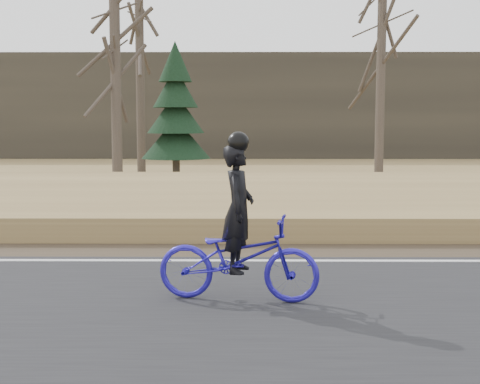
{
  "coord_description": "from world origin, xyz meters",
  "views": [
    {
      "loc": [
        -1.37,
        -9.95,
        2.24
      ],
      "look_at": [
        -1.45,
        0.5,
        1.1
      ],
      "focal_mm": 50.0,
      "sensor_mm": 36.0,
      "label": 1
    }
  ],
  "objects": [
    {
      "name": "cyclist",
      "position": [
        -1.45,
        -2.04,
        0.7
      ],
      "size": [
        2.03,
        0.98,
        2.04
      ],
      "rotation": [
        0.0,
        0.0,
        1.41
      ],
      "color": "#20179F",
      "rests_on": "road"
    },
    {
      "name": "road",
      "position": [
        0.0,
        -2.5,
        0.03
      ],
      "size": [
        120.0,
        6.0,
        0.06
      ],
      "primitive_type": "cube",
      "color": "black",
      "rests_on": "ground"
    },
    {
      "name": "edge_line",
      "position": [
        0.0,
        0.2,
        0.07
      ],
      "size": [
        120.0,
        0.12,
        0.01
      ],
      "primitive_type": "cube",
      "color": "silver",
      "rests_on": "road"
    },
    {
      "name": "shoulder",
      "position": [
        0.0,
        1.2,
        0.02
      ],
      "size": [
        120.0,
        1.6,
        0.04
      ],
      "primitive_type": "cube",
      "color": "#473A2B",
      "rests_on": "ground"
    },
    {
      "name": "ground",
      "position": [
        0.0,
        0.0,
        0.0
      ],
      "size": [
        120.0,
        120.0,
        0.0
      ],
      "primitive_type": "plane",
      "color": "#99814E",
      "rests_on": "ground"
    },
    {
      "name": "embankment",
      "position": [
        0.0,
        4.2,
        0.22
      ],
      "size": [
        120.0,
        5.0,
        0.44
      ],
      "primitive_type": "cube",
      "color": "#99814E",
      "rests_on": "ground"
    },
    {
      "name": "bare_tree_center",
      "position": [
        4.04,
        17.06,
        4.76
      ],
      "size": [
        0.36,
        0.36,
        9.51
      ],
      "primitive_type": "cylinder",
      "color": "#4D4238",
      "rests_on": "ground"
    },
    {
      "name": "treeline_backdrop",
      "position": [
        0.0,
        30.0,
        3.0
      ],
      "size": [
        120.0,
        4.0,
        6.0
      ],
      "primitive_type": "cube",
      "color": "#383328",
      "rests_on": "ground"
    },
    {
      "name": "bare_tree_near_left",
      "position": [
        -5.77,
        12.97,
        3.62
      ],
      "size": [
        0.36,
        0.36,
        7.24
      ],
      "primitive_type": "cylinder",
      "color": "#4D4238",
      "rests_on": "ground"
    },
    {
      "name": "railroad",
      "position": [
        0.0,
        8.0,
        0.53
      ],
      "size": [
        120.0,
        2.4,
        0.29
      ],
      "color": "black",
      "rests_on": "ballast"
    },
    {
      "name": "bare_tree_left",
      "position": [
        -5.75,
        18.17,
        4.16
      ],
      "size": [
        0.36,
        0.36,
        8.31
      ],
      "primitive_type": "cylinder",
      "color": "#4D4238",
      "rests_on": "ground"
    },
    {
      "name": "ballast",
      "position": [
        0.0,
        8.0,
        0.23
      ],
      "size": [
        120.0,
        3.0,
        0.45
      ],
      "primitive_type": "cube",
      "color": "slate",
      "rests_on": "ground"
    },
    {
      "name": "conifer",
      "position": [
        -3.98,
        15.21,
        2.43
      ],
      "size": [
        2.6,
        2.6,
        5.14
      ],
      "color": "#4D4238",
      "rests_on": "ground"
    }
  ]
}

